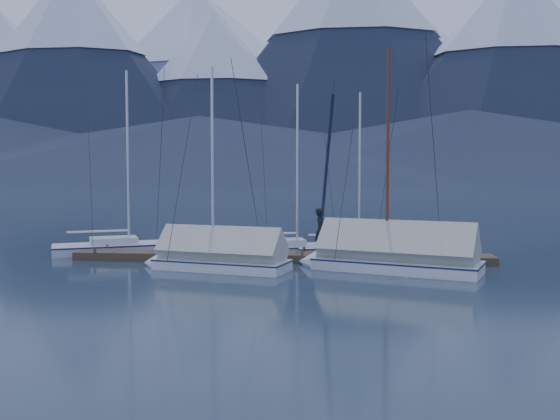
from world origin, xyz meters
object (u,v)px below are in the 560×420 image
object	(u,v)px
sailboat_open_mid	(307,250)
sailboat_covered_far	(210,259)
sailboat_open_left	(140,249)
sailboat_covered_near	(383,258)
sailboat_open_right	(368,250)
person	(320,230)

from	to	relation	value
sailboat_open_mid	sailboat_covered_far	distance (m)	6.12
sailboat_open_left	sailboat_covered_near	distance (m)	12.02
sailboat_open_left	sailboat_covered_far	size ratio (longest dim) A/B	1.09
sailboat_covered_far	sailboat_open_right	bearing A→B (deg)	39.68
sailboat_open_mid	sailboat_covered_far	world-z (taller)	sailboat_open_mid
sailboat_open_left	person	xyz separation A→B (m)	(8.72, -1.77, 1.14)
sailboat_open_mid	sailboat_covered_near	xyz separation A→B (m)	(3.20, -4.56, 0.32)
sailboat_open_mid	sailboat_covered_far	bearing A→B (deg)	-125.30
sailboat_open_right	sailboat_open_mid	bearing A→B (deg)	-173.64
sailboat_open_left	sailboat_open_mid	world-z (taller)	sailboat_open_left
sailboat_open_left	sailboat_covered_far	xyz separation A→B (m)	(4.48, -4.75, 0.26)
sailboat_open_right	sailboat_open_left	bearing A→B (deg)	-177.07
sailboat_open_right	sailboat_covered_near	bearing A→B (deg)	-86.16
sailboat_covered_near	sailboat_covered_far	xyz separation A→B (m)	(-6.73, -0.43, -0.05)
sailboat_covered_near	sailboat_open_right	bearing A→B (deg)	93.84
sailboat_open_mid	sailboat_covered_near	bearing A→B (deg)	-54.98
sailboat_covered_far	person	xyz separation A→B (m)	(4.23, 2.99, 0.88)
person	sailboat_covered_far	bearing A→B (deg)	120.85
sailboat_covered_near	person	world-z (taller)	sailboat_covered_near
sailboat_covered_near	sailboat_covered_far	world-z (taller)	sailboat_covered_near
person	sailboat_open_mid	bearing A→B (deg)	14.81
sailboat_open_left	sailboat_open_mid	size ratio (longest dim) A/B	1.09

